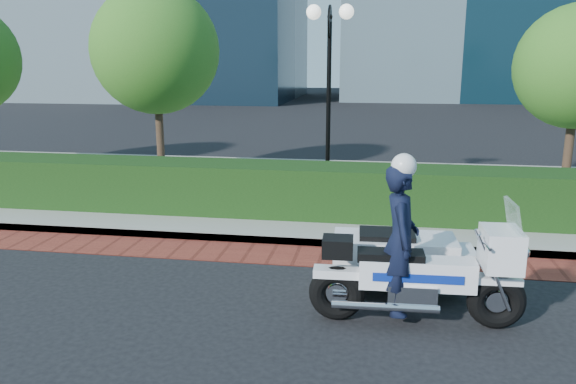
# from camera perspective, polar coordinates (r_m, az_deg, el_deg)

# --- Properties ---
(ground) EXTENTS (120.00, 120.00, 0.00)m
(ground) POSITION_cam_1_polar(r_m,az_deg,el_deg) (8.26, -6.53, -9.60)
(ground) COLOR black
(ground) RESTS_ON ground
(brick_strip) EXTENTS (60.00, 1.00, 0.01)m
(brick_strip) POSITION_cam_1_polar(r_m,az_deg,el_deg) (9.61, -4.11, -6.17)
(brick_strip) COLOR maroon
(brick_strip) RESTS_ON ground
(sidewalk) EXTENTS (60.00, 8.00, 0.15)m
(sidewalk) POSITION_cam_1_polar(r_m,az_deg,el_deg) (13.84, 0.16, 0.22)
(sidewalk) COLOR gray
(sidewalk) RESTS_ON ground
(hedge_main) EXTENTS (18.00, 1.20, 1.00)m
(hedge_main) POSITION_cam_1_polar(r_m,az_deg,el_deg) (11.41, -1.74, 0.35)
(hedge_main) COLOR black
(hedge_main) RESTS_ON sidewalk
(lamppost) EXTENTS (1.02, 0.70, 4.21)m
(lamppost) POSITION_cam_1_polar(r_m,az_deg,el_deg) (12.57, 4.19, 12.14)
(lamppost) COLOR black
(lamppost) RESTS_ON sidewalk
(tree_b) EXTENTS (3.20, 3.20, 4.89)m
(tree_b) POSITION_cam_1_polar(r_m,az_deg,el_deg) (14.92, -13.31, 13.82)
(tree_b) COLOR #332319
(tree_b) RESTS_ON sidewalk
(police_motorcycle) EXTENTS (2.64, 1.86, 2.14)m
(police_motorcycle) POSITION_cam_1_polar(r_m,az_deg,el_deg) (7.40, 11.83, -6.49)
(police_motorcycle) COLOR black
(police_motorcycle) RESTS_ON ground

